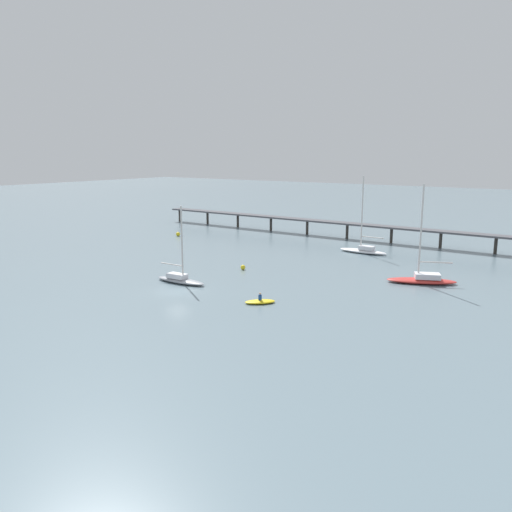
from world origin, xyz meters
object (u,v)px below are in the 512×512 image
at_px(sailboat_gray, 180,278).
at_px(sailboat_red, 423,278).
at_px(dinghy_yellow, 260,301).
at_px(mooring_buoy_near, 178,234).
at_px(mooring_buoy_mid, 243,267).
at_px(pier, 458,226).
at_px(sailboat_white, 364,249).

height_order(sailboat_gray, sailboat_red, sailboat_red).
bearing_deg(dinghy_yellow, sailboat_gray, 172.90).
relative_size(dinghy_yellow, mooring_buoy_near, 4.19).
bearing_deg(mooring_buoy_mid, sailboat_red, 16.29).
bearing_deg(sailboat_gray, pier, 62.23).
relative_size(mooring_buoy_near, mooring_buoy_mid, 1.20).
bearing_deg(pier, sailboat_gray, -117.77).
bearing_deg(sailboat_gray, sailboat_red, 34.50).
xyz_separation_m(sailboat_gray, dinghy_yellow, (12.72, -1.58, -0.37)).
bearing_deg(pier, dinghy_yellow, -101.78).
height_order(dinghy_yellow, mooring_buoy_mid, dinghy_yellow).
bearing_deg(pier, sailboat_red, -84.75).
bearing_deg(sailboat_white, mooring_buoy_mid, -112.89).
bearing_deg(dinghy_yellow, pier, 78.22).
bearing_deg(mooring_buoy_mid, dinghy_yellow, -47.19).
height_order(sailboat_white, mooring_buoy_near, sailboat_white).
height_order(pier, mooring_buoy_mid, pier).
distance_m(sailboat_gray, mooring_buoy_near, 35.62).
xyz_separation_m(sailboat_gray, sailboat_red, (23.87, 16.41, 0.07)).
height_order(sailboat_white, mooring_buoy_mid, sailboat_white).
bearing_deg(mooring_buoy_near, dinghy_yellow, -36.16).
relative_size(sailboat_gray, mooring_buoy_near, 11.93).
bearing_deg(mooring_buoy_mid, pier, 57.68).
height_order(sailboat_red, dinghy_yellow, sailboat_red).
distance_m(sailboat_white, mooring_buoy_near, 35.35).
bearing_deg(sailboat_red, mooring_buoy_mid, -163.71).
bearing_deg(sailboat_white, pier, 44.56).
relative_size(pier, mooring_buoy_near, 109.83).
bearing_deg(mooring_buoy_mid, sailboat_gray, -101.18).
relative_size(pier, dinghy_yellow, 26.22).
bearing_deg(sailboat_gray, mooring_buoy_mid, 78.82).
distance_m(sailboat_gray, dinghy_yellow, 12.82).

